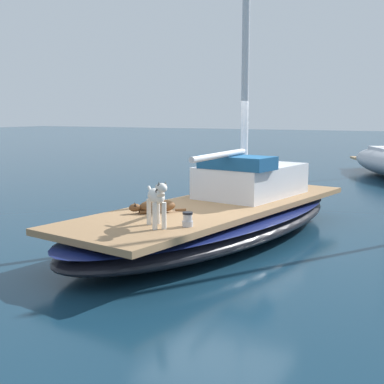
# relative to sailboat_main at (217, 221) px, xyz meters

# --- Properties ---
(ground_plane) EXTENTS (120.00, 120.00, 0.00)m
(ground_plane) POSITION_rel_sailboat_main_xyz_m (0.00, 0.00, -0.34)
(ground_plane) COLOR #143347
(sailboat_main) EXTENTS (3.70, 7.56, 0.66)m
(sailboat_main) POSITION_rel_sailboat_main_xyz_m (0.00, 0.00, 0.00)
(sailboat_main) COLOR black
(sailboat_main) RESTS_ON ground
(mast_main) EXTENTS (0.14, 2.27, 6.85)m
(mast_main) POSITION_rel_sailboat_main_xyz_m (0.15, 0.73, 3.39)
(mast_main) COLOR silver
(mast_main) RESTS_ON sailboat_main
(cabin_house) EXTENTS (1.75, 2.43, 0.84)m
(cabin_house) POSITION_rel_sailboat_main_xyz_m (0.20, 1.10, 0.67)
(cabin_house) COLOR silver
(cabin_house) RESTS_ON sailboat_main
(dog_white) EXTENTS (0.72, 0.73, 0.70)m
(dog_white) POSITION_rel_sailboat_main_xyz_m (0.04, -2.17, 0.75)
(dog_white) COLOR silver
(dog_white) RESTS_ON sailboat_main
(dog_brown) EXTENTS (0.77, 0.69, 0.22)m
(dog_brown) POSITION_rel_sailboat_main_xyz_m (-0.55, -1.24, 0.43)
(dog_brown) COLOR brown
(dog_brown) RESTS_ON sailboat_main
(deck_winch) EXTENTS (0.16, 0.16, 0.21)m
(deck_winch) POSITION_rel_sailboat_main_xyz_m (0.40, -1.92, 0.42)
(deck_winch) COLOR #B7B7BC
(deck_winch) RESTS_ON sailboat_main
(coiled_rope) EXTENTS (0.32, 0.32, 0.04)m
(coiled_rope) POSITION_rel_sailboat_main_xyz_m (-0.72, -0.88, 0.35)
(coiled_rope) COLOR beige
(coiled_rope) RESTS_ON sailboat_main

